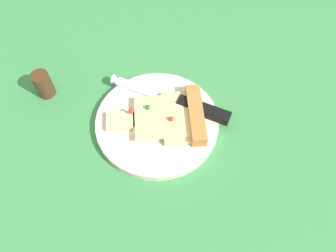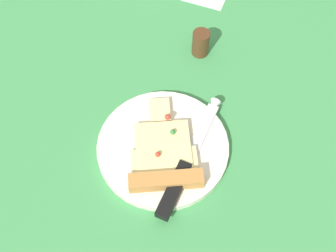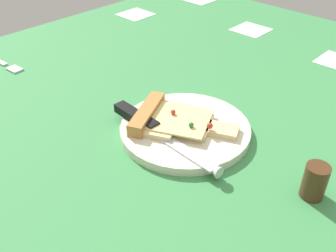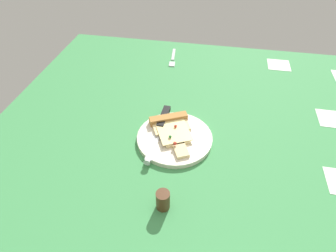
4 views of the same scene
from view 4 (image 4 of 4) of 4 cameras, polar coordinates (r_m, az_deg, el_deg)
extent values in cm
cube|color=#3D8C4C|center=(85.38, 5.41, -4.46)|extent=(131.33, 131.33, 3.00)
cube|color=white|center=(107.03, 30.22, 1.21)|extent=(9.00, 9.00, 0.20)
cube|color=white|center=(129.44, 21.47, 11.37)|extent=(9.00, 9.00, 0.20)
cylinder|color=silver|center=(84.79, 1.33, -2.47)|extent=(22.54, 22.54, 1.49)
cube|color=beige|center=(86.71, 0.61, -0.09)|extent=(12.51, 10.16, 1.00)
cube|color=beige|center=(82.89, 1.63, -2.56)|extent=(8.91, 8.16, 1.00)
cube|color=beige|center=(79.59, 2.63, -5.01)|extent=(5.49, 6.25, 1.00)
cube|color=#EDD88C|center=(84.16, 1.16, -1.09)|extent=(12.62, 12.99, 0.30)
cube|color=#B27A3D|center=(88.48, 0.09, 1.46)|extent=(11.95, 7.53, 2.20)
sphere|color=red|center=(85.03, 1.53, -0.02)|extent=(0.86, 0.86, 0.86)
sphere|color=red|center=(79.69, 1.42, -3.52)|extent=(1.03, 1.03, 1.03)
sphere|color=#2D7A38|center=(81.66, 0.43, -2.18)|extent=(0.89, 0.89, 0.89)
cube|color=silver|center=(81.64, -2.91, -3.84)|extent=(2.59, 12.08, 0.30)
cone|color=silver|center=(77.80, -4.10, -6.94)|extent=(2.10, 2.10, 2.00)
cube|color=black|center=(89.62, -0.86, 1.82)|extent=(2.69, 10.10, 1.60)
cylinder|color=#4C2D19|center=(68.80, -1.03, -14.77)|extent=(3.35, 3.35, 5.35)
cube|color=silver|center=(128.33, 1.11, 14.36)|extent=(2.15, 10.07, 0.80)
cube|color=silver|center=(120.89, 0.81, 12.48)|extent=(2.73, 3.81, 0.80)
camera|label=1|loc=(0.77, 31.57, 31.68)|focal=36.01mm
camera|label=2|loc=(0.95, -4.59, 46.20)|focal=46.92mm
camera|label=3|loc=(0.60, -49.34, 6.58)|focal=41.03mm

